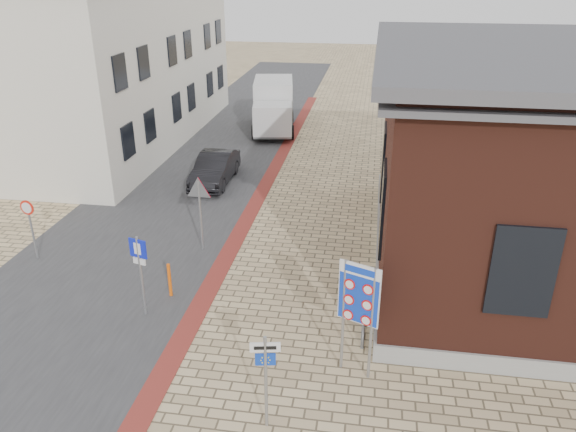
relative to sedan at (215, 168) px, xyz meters
The scene contains 15 objects.
ground 12.99m from the sedan, 70.86° to the right, with size 120.00×120.00×0.00m, color tan.
road_strip 3.08m from the sedan, 114.42° to the left, with size 7.00×60.00×0.02m, color #38383A.
curb_strip 3.26m from the sedan, 45.03° to the right, with size 0.60×40.00×0.02m, color maroon.
townhouse_near 7.60m from the sedan, behind, with size 7.40×6.40×8.30m.
townhouse_mid 9.68m from the sedan, 139.57° to the left, with size 7.40×6.40×9.10m.
townhouse_far 13.99m from the sedan, 119.85° to the left, with size 7.40×6.40×8.30m.
bike_rack 12.21m from the sedan, 55.53° to the right, with size 0.08×1.80×0.60m.
sedan is the anchor object (origin of this frame).
box_truck 8.82m from the sedan, 83.28° to the left, with size 2.96×5.66×2.82m.
border_sign 13.64m from the sedan, 60.12° to the right, with size 0.95×0.42×2.95m.
essen_sign 14.66m from the sedan, 70.01° to the right, with size 0.61×0.15×2.28m.
parking_sign 10.34m from the sedan, 85.05° to the right, with size 0.52×0.18×2.41m.
yield_sign 6.53m from the sedan, 78.12° to the right, with size 0.91×0.08×2.58m.
speed_sign 8.71m from the sedan, 116.62° to the right, with size 0.49×0.10×2.10m.
bollard 9.32m from the sedan, 82.26° to the right, with size 0.10×0.10×1.06m, color #F8600D.
Camera 1 is at (2.62, -10.33, 8.96)m, focal length 35.00 mm.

